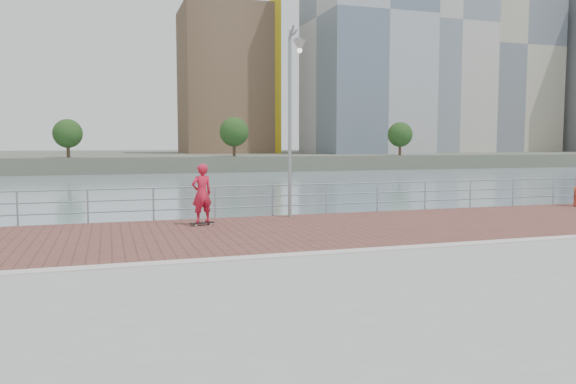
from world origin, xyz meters
name	(u,v)px	position (x,y,z in m)	size (l,w,h in m)	color
water	(314,340)	(0.00, 0.00, -2.00)	(400.00, 400.00, 0.00)	slate
brick_lane	(271,232)	(0.00, 3.60, 0.01)	(40.00, 6.80, 0.02)	brown
curb	(315,254)	(0.00, 0.00, 0.03)	(40.00, 0.40, 0.06)	#B7B5AD
far_shore	(128,158)	(0.00, 122.50, -0.75)	(320.00, 95.00, 2.50)	#4C5142
guardrail	(244,198)	(0.00, 7.00, 0.69)	(39.06, 0.06, 1.13)	#8C9EA8
street_lamp	(294,88)	(1.51, 6.05, 4.41)	(0.45, 1.32, 6.21)	gray
skateboard	(202,223)	(-1.72, 5.40, 0.09)	(0.81, 0.42, 0.09)	black
skateboarder	(202,193)	(-1.72, 5.40, 1.02)	(0.67, 0.44, 1.84)	red
skyline	(293,45)	(34.08, 104.59, 23.74)	(233.00, 41.00, 59.59)	#ADA38E
shoreline_trees	(88,132)	(-7.14, 77.00, 4.21)	(109.26, 4.72, 6.29)	#473323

